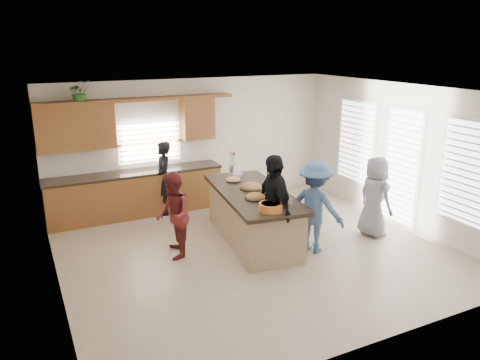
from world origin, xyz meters
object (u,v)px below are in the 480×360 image
woman_left_mid (173,215)px  woman_left_front (273,208)px  island (253,217)px  woman_right_back (315,207)px  woman_left_back (164,178)px  salad_bowl (271,207)px  woman_right_front (375,197)px

woman_left_mid → woman_left_front: size_ratio=0.82×
island → woman_right_back: bearing=-42.1°
island → woman_left_back: bearing=124.6°
salad_bowl → woman_left_back: woman_left_back is taller
island → woman_right_front: 2.33m
island → woman_left_mid: (-1.53, -0.03, 0.30)m
woman_left_front → woman_right_front: (2.21, 0.03, -0.14)m
woman_left_back → woman_left_mid: (-0.48, -2.10, -0.04)m
salad_bowl → woman_left_front: woman_left_front is taller
island → woman_left_front: (-0.05, -0.83, 0.46)m
salad_bowl → woman_left_front: bearing=50.3°
island → woman_left_front: bearing=-85.6°
woman_left_back → woman_right_front: bearing=58.8°
woman_left_back → woman_right_back: size_ratio=0.96×
island → woman_left_mid: 1.56m
salad_bowl → woman_left_back: size_ratio=0.25×
island → woman_right_back: woman_right_back is taller
woman_left_back → woman_left_front: woman_left_front is taller
woman_right_front → woman_left_mid: bearing=76.4°
woman_right_front → woman_right_back: bearing=91.4°
woman_left_back → woman_left_front: (1.00, -2.90, 0.13)m
island → woman_left_front: woman_left_front is taller
island → woman_right_front: bearing=-12.6°
island → salad_bowl: 1.21m
island → woman_right_back: 1.21m
woman_left_mid → woman_right_front: (3.70, -0.77, 0.02)m
woman_right_front → island: bearing=67.8°
woman_left_front → island: bearing=-179.0°
island → woman_left_back: (-1.05, 2.07, 0.33)m
woman_right_front → woman_left_front: bearing=88.9°
woman_left_back → woman_left_mid: woman_left_back is taller
woman_left_front → woman_right_back: woman_left_front is taller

